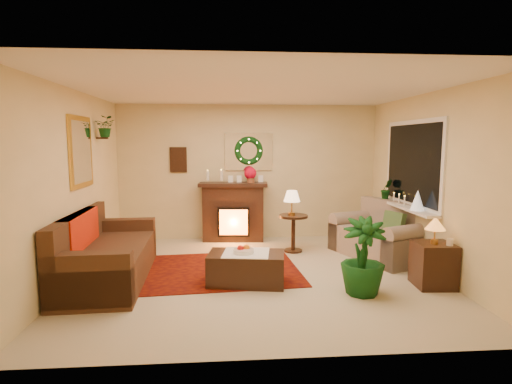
{
  "coord_description": "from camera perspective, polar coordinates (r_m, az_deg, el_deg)",
  "views": [
    {
      "loc": [
        -0.45,
        -5.51,
        1.89
      ],
      "look_at": [
        0.0,
        0.35,
        1.15
      ],
      "focal_mm": 28.0,
      "sensor_mm": 36.0,
      "label": 1
    }
  ],
  "objects": [
    {
      "name": "floor",
      "position": [
        5.84,
        0.27,
        -11.7
      ],
      "size": [
        5.0,
        5.0,
        0.0
      ],
      "primitive_type": "plane",
      "color": "beige",
      "rests_on": "ground"
    },
    {
      "name": "ceiling",
      "position": [
        5.58,
        0.28,
        14.49
      ],
      "size": [
        5.0,
        5.0,
        0.0
      ],
      "primitive_type": "plane",
      "color": "white",
      "rests_on": "ground"
    },
    {
      "name": "wall_back",
      "position": [
        7.8,
        -1.06,
        2.83
      ],
      "size": [
        5.0,
        5.0,
        0.0
      ],
      "primitive_type": "plane",
      "color": "#EFD88C",
      "rests_on": "ground"
    },
    {
      "name": "wall_front",
      "position": [
        3.34,
        3.39,
        -2.99
      ],
      "size": [
        5.0,
        5.0,
        0.0
      ],
      "primitive_type": "plane",
      "color": "#EFD88C",
      "rests_on": "ground"
    },
    {
      "name": "wall_left",
      "position": [
        5.91,
        -24.66,
        0.79
      ],
      "size": [
        4.5,
        4.5,
        0.0
      ],
      "primitive_type": "plane",
      "color": "#EFD88C",
      "rests_on": "ground"
    },
    {
      "name": "wall_right",
      "position": [
        6.28,
        23.67,
        1.18
      ],
      "size": [
        4.5,
        4.5,
        0.0
      ],
      "primitive_type": "plane",
      "color": "#EFD88C",
      "rests_on": "ground"
    },
    {
      "name": "area_rug",
      "position": [
        6.05,
        -5.67,
        -11.02
      ],
      "size": [
        2.53,
        1.98,
        0.01
      ],
      "primitive_type": "cube",
      "rotation": [
        0.0,
        0.0,
        0.08
      ],
      "color": "#521B0D",
      "rests_on": "floor"
    },
    {
      "name": "sofa",
      "position": [
        5.84,
        -20.22,
        -7.74
      ],
      "size": [
        1.07,
        2.23,
        0.94
      ],
      "primitive_type": "cube",
      "rotation": [
        0.0,
        0.0,
        0.05
      ],
      "color": "#4F3622",
      "rests_on": "floor"
    },
    {
      "name": "red_throw",
      "position": [
        5.98,
        -20.13,
        -7.16
      ],
      "size": [
        0.74,
        1.21,
        0.02
      ],
      "primitive_type": "cube",
      "color": "#D24921",
      "rests_on": "sofa"
    },
    {
      "name": "fireplace",
      "position": [
        7.67,
        -3.26,
        -2.9
      ],
      "size": [
        1.17,
        0.44,
        1.05
      ],
      "primitive_type": "cube",
      "rotation": [
        0.0,
        0.0,
        -0.07
      ],
      "color": "#362312",
      "rests_on": "floor"
    },
    {
      "name": "poinsettia",
      "position": [
        7.57,
        -0.82,
        2.7
      ],
      "size": [
        0.23,
        0.23,
        0.23
      ],
      "primitive_type": "sphere",
      "color": "red",
      "rests_on": "fireplace"
    },
    {
      "name": "mantel_candle_a",
      "position": [
        7.56,
        -6.93,
        2.34
      ],
      "size": [
        0.06,
        0.06,
        0.18
      ],
      "primitive_type": "cylinder",
      "color": "white",
      "rests_on": "fireplace"
    },
    {
      "name": "mantel_candle_b",
      "position": [
        7.58,
        -4.97,
        2.38
      ],
      "size": [
        0.07,
        0.07,
        0.2
      ],
      "primitive_type": "cylinder",
      "color": "white",
      "rests_on": "fireplace"
    },
    {
      "name": "mantel_mirror",
      "position": [
        7.76,
        -1.06,
        5.77
      ],
      "size": [
        0.92,
        0.02,
        0.72
      ],
      "primitive_type": "cube",
      "color": "white",
      "rests_on": "wall_back"
    },
    {
      "name": "wreath",
      "position": [
        7.72,
        -1.04,
        5.91
      ],
      "size": [
        0.55,
        0.11,
        0.55
      ],
      "primitive_type": "torus",
      "rotation": [
        1.57,
        0.0,
        0.0
      ],
      "color": "#194719",
      "rests_on": "wall_back"
    },
    {
      "name": "wall_art",
      "position": [
        7.8,
        -11.04,
        4.54
      ],
      "size": [
        0.32,
        0.03,
        0.48
      ],
      "primitive_type": "cube",
      "color": "#381E11",
      "rests_on": "wall_back"
    },
    {
      "name": "gold_mirror",
      "position": [
        6.16,
        -23.74,
        5.27
      ],
      "size": [
        0.03,
        0.84,
        1.0
      ],
      "primitive_type": "cube",
      "color": "gold",
      "rests_on": "wall_left"
    },
    {
      "name": "hanging_plant",
      "position": [
        6.83,
        -20.63,
        7.39
      ],
      "size": [
        0.33,
        0.28,
        0.36
      ],
      "primitive_type": "imported",
      "color": "#194719",
      "rests_on": "wall_left"
    },
    {
      "name": "loveseat",
      "position": [
        6.91,
        17.12,
        -5.44
      ],
      "size": [
        1.41,
        1.78,
        0.9
      ],
      "primitive_type": "cube",
      "rotation": [
        0.0,
        0.0,
        0.38
      ],
      "color": "gray",
      "rests_on": "floor"
    },
    {
      "name": "window_frame",
      "position": [
        6.74,
        21.48,
        3.79
      ],
      "size": [
        0.03,
        1.86,
        1.36
      ],
      "primitive_type": "cube",
      "color": "white",
      "rests_on": "wall_right"
    },
    {
      "name": "window_glass",
      "position": [
        6.73,
        21.36,
        3.79
      ],
      "size": [
        0.02,
        1.7,
        1.22
      ],
      "primitive_type": "cube",
      "color": "black",
      "rests_on": "wall_right"
    },
    {
      "name": "window_sill",
      "position": [
        6.76,
        20.41,
        -1.95
      ],
      "size": [
        0.22,
        1.86,
        0.04
      ],
      "primitive_type": "cube",
      "color": "white",
      "rests_on": "wall_right"
    },
    {
      "name": "mini_tree",
      "position": [
        6.3,
        22.07,
        -1.1
      ],
      "size": [
        0.2,
        0.2,
        0.3
      ],
      "primitive_type": "cone",
      "color": "white",
      "rests_on": "window_sill"
    },
    {
      "name": "sill_plant",
      "position": [
        7.34,
        18.15,
        0.52
      ],
      "size": [
        0.25,
        0.2,
        0.46
      ],
      "primitive_type": "imported",
      "color": "#204827",
      "rests_on": "window_sill"
    },
    {
      "name": "side_table_round",
      "position": [
        6.96,
        5.34,
        -5.86
      ],
      "size": [
        0.63,
        0.63,
        0.64
      ],
      "primitive_type": "cylinder",
      "rotation": [
        0.0,
        0.0,
        -0.32
      ],
      "color": "black",
      "rests_on": "floor"
    },
    {
      "name": "lamp_cream",
      "position": [
        6.83,
        5.14,
        -1.36
      ],
      "size": [
        0.28,
        0.28,
        0.43
      ],
      "primitive_type": "cone",
      "color": "#F3C38E",
      "rests_on": "side_table_round"
    },
    {
      "name": "end_table_square",
      "position": [
        5.81,
        23.99,
        -9.65
      ],
      "size": [
        0.5,
        0.5,
        0.58
      ],
      "primitive_type": "cube",
      "rotation": [
        0.0,
        0.0,
        -0.07
      ],
      "color": "#55311A",
      "rests_on": "floor"
    },
    {
      "name": "lamp_tiffany",
      "position": [
        5.65,
        24.19,
        -5.15
      ],
      "size": [
        0.26,
        0.26,
        0.37
      ],
      "primitive_type": "cone",
      "color": "orange",
      "rests_on": "end_table_square"
    },
    {
      "name": "coffee_table",
      "position": [
        5.42,
        -1.4,
        -10.87
      ],
      "size": [
        1.07,
        0.69,
        0.42
      ],
      "primitive_type": "cube",
      "rotation": [
        0.0,
        0.0,
        -0.14
      ],
      "color": "#3F1D0F",
      "rests_on": "floor"
    },
    {
      "name": "fruit_bowl",
      "position": [
        5.34,
        -1.79,
        -8.48
      ],
      "size": [
        0.27,
        0.27,
        0.06
      ],
      "primitive_type": "cylinder",
      "color": "white",
      "rests_on": "coffee_table"
    },
    {
      "name": "floor_palm",
      "position": [
        5.18,
        15.01,
        -9.22
      ],
      "size": [
        1.82,
        1.82,
        2.88
      ],
      "primitive_type": "imported",
      "rotation": [
        0.0,
        0.0,
        -0.14
      ],
      "color": "#36652D",
      "rests_on": "floor"
    }
  ]
}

